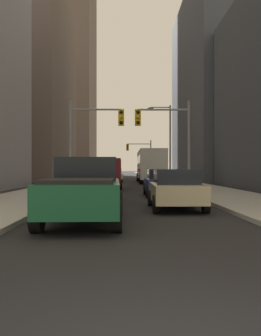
{
  "coord_description": "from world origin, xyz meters",
  "views": [
    {
      "loc": [
        -0.4,
        -2.79,
        1.57
      ],
      "look_at": [
        0.0,
        20.12,
        1.58
      ],
      "focal_mm": 41.12,
      "sensor_mm": 36.0,
      "label": 1
    }
  ],
  "objects_px": {
    "city_bus": "(150,165)",
    "sedan_white": "(114,175)",
    "traffic_signal_far_right": "(140,152)",
    "traffic_signal_near_left": "(94,130)",
    "sedan_blue": "(162,182)",
    "cargo_van_maroon": "(108,172)",
    "pickup_truck_green": "(85,190)",
    "sedan_beige": "(176,189)",
    "traffic_signal_near_right": "(166,130)",
    "sedan_navy": "(97,186)"
  },
  "relations": [
    {
      "from": "sedan_beige",
      "to": "traffic_signal_near_left",
      "type": "bearing_deg",
      "value": 110.49
    },
    {
      "from": "sedan_navy",
      "to": "traffic_signal_near_left",
      "type": "xyz_separation_m",
      "value": [
        -0.74,
        7.91,
        3.26
      ]
    },
    {
      "from": "pickup_truck_green",
      "to": "sedan_navy",
      "type": "distance_m",
      "value": 5.96
    },
    {
      "from": "sedan_blue",
      "to": "traffic_signal_near_left",
      "type": "distance_m",
      "value": 6.43
    },
    {
      "from": "sedan_beige",
      "to": "traffic_signal_near_left",
      "type": "relative_size",
      "value": 0.7
    },
    {
      "from": "cargo_van_maroon",
      "to": "sedan_white",
      "type": "distance_m",
      "value": 14.72
    },
    {
      "from": "traffic_signal_far_right",
      "to": "traffic_signal_near_left",
      "type": "bearing_deg",
      "value": -97.26
    },
    {
      "from": "sedan_beige",
      "to": "sedan_white",
      "type": "height_order",
      "value": "same"
    },
    {
      "from": "traffic_signal_far_right",
      "to": "pickup_truck_green",
      "type": "bearing_deg",
      "value": -94.3
    },
    {
      "from": "city_bus",
      "to": "sedan_navy",
      "type": "distance_m",
      "value": 23.88
    },
    {
      "from": "cargo_van_maroon",
      "to": "sedan_blue",
      "type": "height_order",
      "value": "cargo_van_maroon"
    },
    {
      "from": "sedan_beige",
      "to": "traffic_signal_near_right",
      "type": "distance_m",
      "value": 11.04
    },
    {
      "from": "sedan_blue",
      "to": "sedan_white",
      "type": "height_order",
      "value": "same"
    },
    {
      "from": "city_bus",
      "to": "traffic_signal_far_right",
      "type": "xyz_separation_m",
      "value": [
        -0.25,
        20.0,
        2.12
      ]
    },
    {
      "from": "traffic_signal_near_right",
      "to": "traffic_signal_far_right",
      "type": "height_order",
      "value": "same"
    },
    {
      "from": "sedan_blue",
      "to": "traffic_signal_far_right",
      "type": "distance_m",
      "value": 39.47
    },
    {
      "from": "cargo_van_maroon",
      "to": "traffic_signal_near_right",
      "type": "bearing_deg",
      "value": -44.03
    },
    {
      "from": "city_bus",
      "to": "sedan_blue",
      "type": "height_order",
      "value": "city_bus"
    },
    {
      "from": "sedan_navy",
      "to": "sedan_blue",
      "type": "distance_m",
      "value": 5.36
    },
    {
      "from": "pickup_truck_green",
      "to": "sedan_white",
      "type": "xyz_separation_m",
      "value": [
        0.05,
        32.4,
        -0.16
      ]
    },
    {
      "from": "sedan_white",
      "to": "traffic_signal_near_left",
      "type": "relative_size",
      "value": 0.71
    },
    {
      "from": "city_bus",
      "to": "sedan_white",
      "type": "xyz_separation_m",
      "value": [
        -3.92,
        2.94,
        -1.16
      ]
    },
    {
      "from": "city_bus",
      "to": "sedan_blue",
      "type": "relative_size",
      "value": 2.74
    },
    {
      "from": "sedan_navy",
      "to": "sedan_blue",
      "type": "relative_size",
      "value": 1.01
    },
    {
      "from": "sedan_beige",
      "to": "city_bus",
      "type": "bearing_deg",
      "value": 88.13
    },
    {
      "from": "sedan_blue",
      "to": "sedan_white",
      "type": "relative_size",
      "value": 0.99
    },
    {
      "from": "sedan_blue",
      "to": "traffic_signal_far_right",
      "type": "xyz_separation_m",
      "value": [
        0.44,
        39.33,
        3.28
      ]
    },
    {
      "from": "pickup_truck_green",
      "to": "city_bus",
      "type": "bearing_deg",
      "value": 82.33
    },
    {
      "from": "sedan_white",
      "to": "traffic_signal_near_right",
      "type": "xyz_separation_m",
      "value": [
        3.82,
        -18.53,
        3.26
      ]
    },
    {
      "from": "cargo_van_maroon",
      "to": "sedan_white",
      "type": "xyz_separation_m",
      "value": [
        0.13,
        14.71,
        -0.52
      ]
    },
    {
      "from": "sedan_beige",
      "to": "traffic_signal_far_right",
      "type": "bearing_deg",
      "value": 89.25
    },
    {
      "from": "sedan_white",
      "to": "city_bus",
      "type": "bearing_deg",
      "value": -36.82
    },
    {
      "from": "city_bus",
      "to": "traffic_signal_near_left",
      "type": "distance_m",
      "value": 16.45
    },
    {
      "from": "sedan_navy",
      "to": "sedan_blue",
      "type": "height_order",
      "value": "same"
    },
    {
      "from": "sedan_blue",
      "to": "traffic_signal_far_right",
      "type": "bearing_deg",
      "value": 89.36
    },
    {
      "from": "sedan_blue",
      "to": "cargo_van_maroon",
      "type": "bearing_deg",
      "value": 113.98
    },
    {
      "from": "cargo_van_maroon",
      "to": "traffic_signal_near_right",
      "type": "xyz_separation_m",
      "value": [
        3.95,
        -3.82,
        2.75
      ]
    },
    {
      "from": "pickup_truck_green",
      "to": "traffic_signal_near_left",
      "type": "height_order",
      "value": "traffic_signal_near_left"
    },
    {
      "from": "sedan_navy",
      "to": "pickup_truck_green",
      "type": "bearing_deg",
      "value": -89.31
    },
    {
      "from": "city_bus",
      "to": "sedan_navy",
      "type": "height_order",
      "value": "city_bus"
    },
    {
      "from": "sedan_navy",
      "to": "traffic_signal_far_right",
      "type": "distance_m",
      "value": 43.79
    },
    {
      "from": "pickup_truck_green",
      "to": "traffic_signal_near_left",
      "type": "distance_m",
      "value": 14.24
    },
    {
      "from": "pickup_truck_green",
      "to": "traffic_signal_near_left",
      "type": "relative_size",
      "value": 0.91
    },
    {
      "from": "cargo_van_maroon",
      "to": "sedan_white",
      "type": "bearing_deg",
      "value": 89.5
    },
    {
      "from": "cargo_van_maroon",
      "to": "sedan_beige",
      "type": "bearing_deg",
      "value": -77.44
    },
    {
      "from": "city_bus",
      "to": "sedan_white",
      "type": "distance_m",
      "value": 5.03
    },
    {
      "from": "city_bus",
      "to": "sedan_beige",
      "type": "xyz_separation_m",
      "value": [
        -0.85,
        -26.12,
        -1.16
      ]
    },
    {
      "from": "city_bus",
      "to": "traffic_signal_far_right",
      "type": "bearing_deg",
      "value": 90.72
    },
    {
      "from": "sedan_white",
      "to": "sedan_beige",
      "type": "bearing_deg",
      "value": -83.97
    },
    {
      "from": "city_bus",
      "to": "sedan_navy",
      "type": "relative_size",
      "value": 2.72
    }
  ]
}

